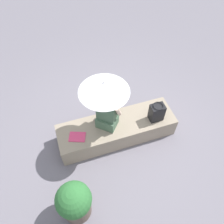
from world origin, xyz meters
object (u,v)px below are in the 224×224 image
Objects in this scene: person_seated at (107,111)px; parasol at (104,87)px; handbag_black at (157,112)px; planter_near at (75,202)px; magazine at (77,137)px.

person_seated is 0.78× the size of parasol.
handbag_black is at bearing -9.51° from person_seated.
planter_near is at bearing -126.55° from person_seated.
person_seated is 0.66m from parasol.
handbag_black is 0.46× the size of planter_near.
person_seated reaches higher than magazine.
parasol is 1.69m from planter_near.
handbag_black is at bearing 30.12° from planter_near.
handbag_black is at bearing -4.99° from parasol.
parasol is at bearing 53.63° from planter_near.
magazine is at bearing -177.02° from parasol.
person_seated is 2.46× the size of handbag_black.
parasol is 1.27m from handbag_black.
parasol reaches higher than handbag_black.
planter_near is (-0.85, -1.15, -0.37)m from person_seated.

